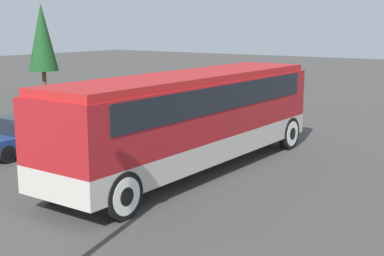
{
  "coord_description": "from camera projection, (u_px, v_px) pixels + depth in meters",
  "views": [
    {
      "loc": [
        -13.35,
        -9.52,
        4.57
      ],
      "look_at": [
        0.0,
        0.0,
        1.4
      ],
      "focal_mm": 50.0,
      "sensor_mm": 36.0,
      "label": 1
    }
  ],
  "objects": [
    {
      "name": "tour_bus",
      "position": [
        194.0,
        112.0,
        16.68
      ],
      "size": [
        11.19,
        2.6,
        3.1
      ],
      "color": "#B7B2A8",
      "rests_on": "ground_plane"
    },
    {
      "name": "tree_center",
      "position": [
        42.0,
        37.0,
        36.66
      ],
      "size": [
        2.04,
        2.04,
        6.02
      ],
      "color": "brown",
      "rests_on": "ground_plane"
    },
    {
      "name": "ground_plane",
      "position": [
        192.0,
        171.0,
        16.96
      ],
      "size": [
        120.0,
        120.0,
        0.0
      ],
      "primitive_type": "plane",
      "color": "#423F3D"
    },
    {
      "name": "parked_car_mid",
      "position": [
        35.0,
        132.0,
        19.66
      ],
      "size": [
        4.53,
        1.8,
        1.37
      ],
      "color": "navy",
      "rests_on": "ground_plane"
    }
  ]
}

